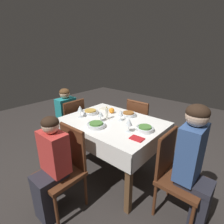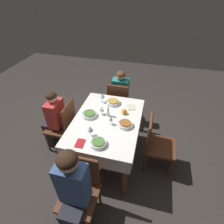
# 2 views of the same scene
# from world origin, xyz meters

# --- Properties ---
(ground_plane) EXTENTS (8.00, 8.00, 0.00)m
(ground_plane) POSITION_xyz_m (0.00, 0.00, 0.00)
(ground_plane) COLOR #332D2B
(dining_table) EXTENTS (1.25, 0.92, 0.78)m
(dining_table) POSITION_xyz_m (0.00, 0.00, 0.68)
(dining_table) COLOR white
(dining_table) RESTS_ON ground_plane
(chair_east) EXTENTS (0.42, 0.41, 0.90)m
(chair_east) POSITION_xyz_m (0.89, -0.06, 0.49)
(chair_east) COLOR #562D19
(chair_east) RESTS_ON ground_plane
(chair_south) EXTENTS (0.41, 0.42, 0.90)m
(chair_south) POSITION_xyz_m (-0.04, -0.72, 0.49)
(chair_south) COLOR #562D19
(chair_south) RESTS_ON ground_plane
(chair_west) EXTENTS (0.42, 0.41, 0.90)m
(chair_west) POSITION_xyz_m (-0.89, -0.02, 0.49)
(chair_west) COLOR #562D19
(chair_west) RESTS_ON ground_plane
(chair_north) EXTENTS (0.41, 0.42, 0.90)m
(chair_north) POSITION_xyz_m (-0.02, 0.72, 0.49)
(chair_north) COLOR #562D19
(chair_north) RESTS_ON ground_plane
(person_adult_denim) EXTENTS (0.34, 0.30, 1.22)m
(person_adult_denim) POSITION_xyz_m (1.04, -0.06, 0.69)
(person_adult_denim) COLOR #282833
(person_adult_denim) RESTS_ON ground_plane
(person_child_red) EXTENTS (0.30, 0.33, 1.08)m
(person_child_red) POSITION_xyz_m (-0.04, -0.88, 0.59)
(person_child_red) COLOR #282833
(person_child_red) RESTS_ON ground_plane
(person_child_teal) EXTENTS (0.33, 0.30, 1.06)m
(person_child_teal) POSITION_xyz_m (-1.05, -0.02, 0.58)
(person_child_teal) COLOR #282833
(person_child_teal) RESTS_ON ground_plane
(bowl_east) EXTENTS (0.20, 0.20, 0.06)m
(bowl_east) POSITION_xyz_m (0.46, 0.03, 0.81)
(bowl_east) COLOR silver
(bowl_east) RESTS_ON dining_table
(wine_glass_east) EXTENTS (0.07, 0.07, 0.16)m
(wine_glass_east) POSITION_xyz_m (0.34, -0.12, 0.89)
(wine_glass_east) COLOR white
(wine_glass_east) RESTS_ON dining_table
(bowl_south) EXTENTS (0.22, 0.22, 0.06)m
(bowl_south) POSITION_xyz_m (-0.03, -0.26, 0.81)
(bowl_south) COLOR silver
(bowl_south) RESTS_ON dining_table
(wine_glass_south) EXTENTS (0.07, 0.07, 0.13)m
(wine_glass_south) POSITION_xyz_m (-0.11, -0.10, 0.87)
(wine_glass_south) COLOR white
(wine_glass_south) RESTS_ON dining_table
(bowl_west) EXTENTS (0.22, 0.22, 0.06)m
(bowl_west) POSITION_xyz_m (-0.41, -0.01, 0.81)
(bowl_west) COLOR silver
(bowl_west) RESTS_ON dining_table
(wine_glass_west) EXTENTS (0.08, 0.08, 0.16)m
(wine_glass_west) POSITION_xyz_m (-0.41, -0.19, 0.90)
(wine_glass_west) COLOR white
(wine_glass_west) RESTS_ON dining_table
(bowl_north) EXTENTS (0.21, 0.21, 0.06)m
(bowl_north) POSITION_xyz_m (0.05, 0.27, 0.81)
(bowl_north) COLOR silver
(bowl_north) RESTS_ON dining_table
(wine_glass_north) EXTENTS (0.06, 0.06, 0.14)m
(wine_glass_north) POSITION_xyz_m (0.07, 0.08, 0.88)
(wine_glass_north) COLOR white
(wine_glass_north) RESTS_ON dining_table
(candle_centerpiece) EXTENTS (0.07, 0.07, 0.18)m
(candle_centerpiece) POSITION_xyz_m (-0.10, -0.01, 0.85)
(candle_centerpiece) COLOR beige
(candle_centerpiece) RESTS_ON dining_table
(orange_fruit) EXTENTS (0.08, 0.08, 0.08)m
(orange_fruit) POSITION_xyz_m (-0.20, 0.21, 0.82)
(orange_fruit) COLOR orange
(orange_fruit) RESTS_ON dining_table
(napkin_red_folded) EXTENTS (0.18, 0.16, 0.01)m
(napkin_red_folded) POSITION_xyz_m (-0.38, 0.27, 0.79)
(napkin_red_folded) COLOR beige
(napkin_red_folded) RESTS_ON dining_table
(napkin_spare_side) EXTENTS (0.14, 0.10, 0.01)m
(napkin_spare_side) POSITION_xyz_m (0.50, -0.19, 0.79)
(napkin_spare_side) COLOR red
(napkin_spare_side) RESTS_ON dining_table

